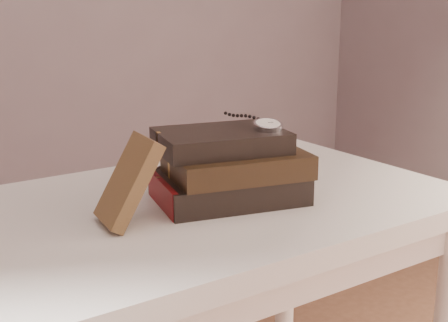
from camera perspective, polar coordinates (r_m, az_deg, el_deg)
table at (r=1.19m, az=-3.20°, el=-7.92°), size 1.00×0.60×0.75m
book_stack at (r=1.15m, az=0.49°, el=-0.63°), size 0.29×0.24×0.13m
journal at (r=1.03m, az=-8.63°, el=-1.83°), size 0.11×0.11×0.15m
pocket_watch at (r=1.14m, az=3.82°, el=3.31°), size 0.07×0.16×0.02m
eyeglasses at (r=1.19m, az=-5.20°, el=0.61°), size 0.13×0.15×0.05m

